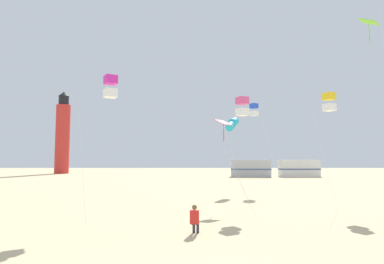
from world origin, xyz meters
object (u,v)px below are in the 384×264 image
at_px(kite_box_blue, 255,110).
at_px(kite_box_magenta, 111,87).
at_px(kite_box_gold, 330,102).
at_px(kite_box_rainbow, 243,107).
at_px(kite_diamond_lime, 372,29).
at_px(rv_van_silver, 251,168).
at_px(lighthouse_distant, 63,135).
at_px(kite_diamond_scarlet, 225,125).
at_px(kite_tube_cyan, 233,124).
at_px(kite_flyer_standing, 195,218).
at_px(rv_van_white, 300,168).

bearing_deg(kite_box_blue, kite_box_magenta, -126.19).
bearing_deg(kite_box_gold, kite_box_rainbow, -174.66).
xyz_separation_m(kite_diamond_lime, kite_box_blue, (-3.72, 13.32, -2.28)).
relative_size(kite_box_magenta, rv_van_silver, 1.09).
bearing_deg(kite_diamond_lime, rv_van_silver, 89.76).
bearing_deg(kite_box_magenta, lighthouse_distant, 114.16).
bearing_deg(kite_box_rainbow, rv_van_silver, 79.06).
height_order(kite_diamond_scarlet, kite_tube_cyan, kite_tube_cyan).
bearing_deg(kite_box_gold, kite_box_blue, 105.27).
bearing_deg(kite_box_rainbow, kite_flyer_standing, -114.41).
relative_size(kite_diamond_scarlet, kite_tube_cyan, 0.81).
height_order(kite_box_magenta, kite_diamond_lime, kite_diamond_lime).
height_order(kite_diamond_scarlet, kite_box_rainbow, kite_box_rainbow).
height_order(kite_box_gold, lighthouse_distant, lighthouse_distant).
height_order(lighthouse_distant, rv_van_silver, lighthouse_distant).
height_order(kite_box_gold, kite_diamond_scarlet, kite_box_gold).
distance_m(kite_flyer_standing, kite_box_rainbow, 9.00).
relative_size(kite_diamond_lime, kite_diamond_scarlet, 1.90).
bearing_deg(rv_van_silver, kite_box_gold, -86.92).
bearing_deg(kite_diamond_lime, lighthouse_distant, 126.16).
distance_m(kite_diamond_lime, kite_diamond_scarlet, 9.67).
xyz_separation_m(kite_diamond_lime, rv_van_silver, (0.15, 37.06, -8.43)).
relative_size(kite_diamond_lime, rv_van_white, 1.62).
xyz_separation_m(kite_flyer_standing, kite_box_gold, (8.45, 6.99, 5.88)).
bearing_deg(rv_van_white, kite_box_magenta, -119.83).
bearing_deg(kite_diamond_scarlet, kite_box_gold, -6.45).
distance_m(kite_diamond_lime, kite_tube_cyan, 14.00).
distance_m(kite_tube_cyan, lighthouse_distant, 47.75).
relative_size(lighthouse_distant, rv_van_silver, 2.54).
xyz_separation_m(kite_diamond_lime, rv_van_white, (8.24, 37.35, -8.43)).
bearing_deg(kite_flyer_standing, kite_diamond_scarlet, -94.99).
bearing_deg(kite_flyer_standing, lighthouse_distant, -54.16).
height_order(kite_tube_cyan, rv_van_silver, kite_tube_cyan).
xyz_separation_m(kite_box_magenta, kite_box_rainbow, (7.24, 3.09, -0.52)).
distance_m(kite_box_magenta, kite_box_gold, 13.26).
distance_m(lighthouse_distant, rv_van_white, 46.21).
height_order(kite_flyer_standing, rv_van_white, rv_van_white).
xyz_separation_m(kite_flyer_standing, lighthouse_distant, (-26.54, 52.96, 7.22)).
height_order(kite_box_blue, rv_van_silver, kite_box_blue).
bearing_deg(kite_box_magenta, kite_box_gold, 15.78).
bearing_deg(kite_diamond_scarlet, rv_van_silver, 77.04).
distance_m(kite_diamond_lime, kite_box_blue, 14.01).
bearing_deg(kite_box_magenta, rv_van_silver, 69.66).
height_order(lighthouse_distant, rv_van_white, lighthouse_distant).
relative_size(kite_box_rainbow, rv_van_white, 1.04).
bearing_deg(kite_diamond_lime, kite_tube_cyan, 115.97).
bearing_deg(kite_diamond_lime, kite_flyer_standing, -158.31).
distance_m(kite_diamond_scarlet, rv_van_silver, 34.15).
relative_size(kite_flyer_standing, lighthouse_distant, 0.07).
height_order(kite_tube_cyan, rv_van_white, kite_tube_cyan).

